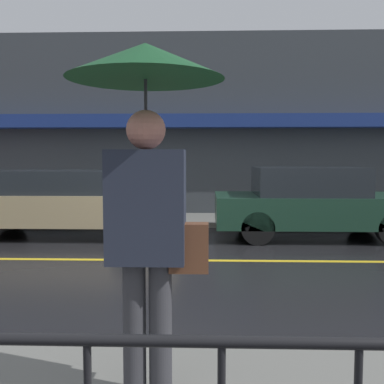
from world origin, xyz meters
TOP-DOWN VIEW (x-y plane):
  - ground_plane at (0.00, 0.00)m, footprint 80.00×80.00m
  - sidewalk_far at (0.00, 4.31)m, footprint 28.00×1.92m
  - lane_marking at (0.00, 0.00)m, footprint 25.20×0.12m
  - building_storefront at (0.00, 5.39)m, footprint 28.00×0.85m
  - pedestrian at (0.37, -4.29)m, footprint 0.95×0.95m
  - car_tan at (-2.28, 2.19)m, footprint 4.74×1.80m
  - car_dark_green at (2.89, 2.19)m, footprint 4.04×1.89m

SIDE VIEW (x-z plane):
  - ground_plane at x=0.00m, z-range 0.00..0.00m
  - lane_marking at x=0.00m, z-range 0.00..0.01m
  - sidewalk_far at x=0.00m, z-range 0.00..0.11m
  - car_tan at x=-2.28m, z-range 0.03..1.40m
  - car_dark_green at x=2.89m, z-range 0.01..1.44m
  - pedestrian at x=0.37m, z-range 0.65..2.83m
  - building_storefront at x=0.00m, z-range 0.01..5.02m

